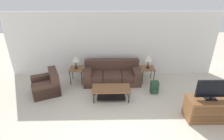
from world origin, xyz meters
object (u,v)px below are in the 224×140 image
at_px(couch, 112,75).
at_px(backpack, 154,87).
at_px(side_table_left, 76,70).
at_px(side_table_right, 148,69).
at_px(tv_console, 207,109).
at_px(table_lamp_left, 75,59).
at_px(armchair, 47,85).
at_px(television, 213,89).
at_px(table_lamp_right, 149,58).
at_px(coffee_table, 111,91).

bearing_deg(couch, backpack, -30.20).
distance_m(side_table_left, side_table_right, 2.75).
bearing_deg(side_table_left, tv_console, -29.21).
height_order(table_lamp_left, tv_console, table_lamp_left).
xyz_separation_m(armchair, television, (4.92, -1.48, 0.69)).
bearing_deg(table_lamp_right, table_lamp_left, 180.00).
bearing_deg(armchair, backpack, -1.35).
distance_m(side_table_right, table_lamp_left, 2.79).
xyz_separation_m(side_table_right, table_lamp_right, (0.00, 0.00, 0.46)).
height_order(coffee_table, side_table_right, side_table_right).
bearing_deg(armchair, television, -16.69).
distance_m(armchair, coffee_table, 2.30).
relative_size(television, backpack, 2.03).
distance_m(table_lamp_left, table_lamp_right, 2.75).
bearing_deg(armchair, side_table_right, 11.56).
bearing_deg(coffee_table, backpack, 13.62).
bearing_deg(table_lamp_right, side_table_right, -108.43).
bearing_deg(coffee_table, couch, 87.60).
height_order(table_lamp_right, television, television).
distance_m(coffee_table, side_table_left, 1.81).
distance_m(side_table_left, table_lamp_left, 0.46).
xyz_separation_m(couch, coffee_table, (-0.05, -1.23, 0.03)).
bearing_deg(television, side_table_left, 150.80).
xyz_separation_m(coffee_table, television, (2.67, -1.02, 0.66)).
height_order(coffee_table, backpack, backpack).
height_order(armchair, table_lamp_left, table_lamp_left).
bearing_deg(backpack, side_table_left, 163.53).
bearing_deg(side_table_right, tv_console, -61.00).
bearing_deg(television, coffee_table, 159.14).
distance_m(table_lamp_left, backpack, 3.07).
relative_size(side_table_right, table_lamp_right, 1.14).
xyz_separation_m(side_table_right, backpack, (0.10, -0.84, -0.32)).
relative_size(coffee_table, television, 1.41).
xyz_separation_m(coffee_table, tv_console, (2.67, -1.02, 0.02)).
bearing_deg(television, tv_console, -90.00).
distance_m(armchair, backpack, 3.79).
bearing_deg(table_lamp_left, side_table_right, -0.00).
bearing_deg(side_table_left, table_lamp_right, 0.00).
distance_m(side_table_right, table_lamp_right, 0.46).
relative_size(table_lamp_left, television, 0.59).
height_order(side_table_right, television, television).
relative_size(table_lamp_right, backpack, 1.19).
distance_m(armchair, side_table_left, 1.22).
distance_m(coffee_table, table_lamp_left, 1.92).
bearing_deg(side_table_right, armchair, -168.44).
bearing_deg(table_lamp_left, side_table_left, -80.54).
xyz_separation_m(side_table_left, backpack, (2.85, -0.84, -0.32)).
height_order(armchair, table_lamp_right, table_lamp_right).
relative_size(coffee_table, side_table_right, 2.11).
relative_size(armchair, table_lamp_left, 2.31).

